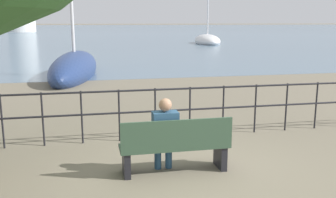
{
  "coord_description": "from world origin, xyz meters",
  "views": [
    {
      "loc": [
        -1.27,
        -5.51,
        2.35
      ],
      "look_at": [
        0.0,
        0.5,
        1.08
      ],
      "focal_mm": 40.0,
      "sensor_mm": 36.0,
      "label": 1
    }
  ],
  "objects_px": {
    "sailboat_0": "(75,68)",
    "sailboat_1": "(207,41)",
    "park_bench": "(175,147)",
    "seated_person_left": "(165,132)"
  },
  "relations": [
    {
      "from": "park_bench",
      "to": "sailboat_0",
      "type": "distance_m",
      "value": 11.67
    },
    {
      "from": "park_bench",
      "to": "sailboat_0",
      "type": "relative_size",
      "value": 0.17
    },
    {
      "from": "park_bench",
      "to": "sailboat_1",
      "type": "distance_m",
      "value": 36.3
    },
    {
      "from": "seated_person_left",
      "to": "sailboat_1",
      "type": "height_order",
      "value": "sailboat_1"
    },
    {
      "from": "seated_person_left",
      "to": "park_bench",
      "type": "bearing_deg",
      "value": -27.01
    },
    {
      "from": "sailboat_0",
      "to": "sailboat_1",
      "type": "height_order",
      "value": "sailboat_1"
    },
    {
      "from": "sailboat_0",
      "to": "park_bench",
      "type": "bearing_deg",
      "value": -73.77
    },
    {
      "from": "park_bench",
      "to": "sailboat_0",
      "type": "bearing_deg",
      "value": 99.38
    },
    {
      "from": "seated_person_left",
      "to": "sailboat_0",
      "type": "relative_size",
      "value": 0.12
    },
    {
      "from": "seated_person_left",
      "to": "sailboat_0",
      "type": "distance_m",
      "value": 11.58
    }
  ]
}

